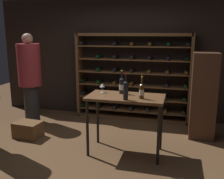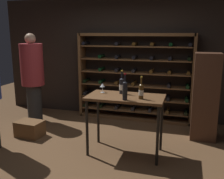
# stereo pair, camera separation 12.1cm
# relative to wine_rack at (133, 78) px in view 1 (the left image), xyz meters

# --- Properties ---
(ground_plane) EXTENTS (10.19, 10.19, 0.00)m
(ground_plane) POSITION_rel_wine_rack_xyz_m (-0.27, -1.88, -0.93)
(ground_plane) COLOR brown
(back_wall) EXTENTS (5.94, 0.10, 2.66)m
(back_wall) POSITION_rel_wine_rack_xyz_m (-0.27, 0.21, 0.40)
(back_wall) COLOR black
(back_wall) RESTS_ON ground
(wine_rack) EXTENTS (2.50, 0.32, 1.89)m
(wine_rack) POSITION_rel_wine_rack_xyz_m (0.00, 0.00, 0.00)
(wine_rack) COLOR brown
(wine_rack) RESTS_ON ground
(tasting_table) EXTENTS (1.19, 0.62, 0.95)m
(tasting_table) POSITION_rel_wine_rack_xyz_m (0.19, -1.68, -0.10)
(tasting_table) COLOR brown
(tasting_table) RESTS_ON ground
(person_guest_blue_shirt) EXTENTS (0.48, 0.48, 1.89)m
(person_guest_blue_shirt) POSITION_rel_wine_rack_xyz_m (-2.06, -0.74, 0.10)
(person_guest_blue_shirt) COLOR #2B2B2B
(person_guest_blue_shirt) RESTS_ON ground
(wine_crate) EXTENTS (0.50, 0.38, 0.29)m
(wine_crate) POSITION_rel_wine_rack_xyz_m (-1.67, -1.53, -0.79)
(wine_crate) COLOR brown
(wine_crate) RESTS_ON ground
(display_cabinet) EXTENTS (0.44, 0.36, 1.56)m
(display_cabinet) POSITION_rel_wine_rack_xyz_m (1.42, -0.71, -0.15)
(display_cabinet) COLOR #4C2D1E
(display_cabinet) RESTS_ON ground
(wine_bottle_black_capsule) EXTENTS (0.08, 0.08, 0.38)m
(wine_bottle_black_capsule) POSITION_rel_wine_rack_xyz_m (0.10, -1.53, 0.15)
(wine_bottle_black_capsule) COLOR black
(wine_bottle_black_capsule) RESTS_ON tasting_table
(wine_bottle_amber_reserve) EXTENTS (0.07, 0.07, 0.39)m
(wine_bottle_amber_reserve) POSITION_rel_wine_rack_xyz_m (0.24, -1.91, 0.16)
(wine_bottle_amber_reserve) COLOR black
(wine_bottle_amber_reserve) RESTS_ON tasting_table
(wine_bottle_gold_foil) EXTENTS (0.07, 0.07, 0.34)m
(wine_bottle_gold_foil) POSITION_rel_wine_rack_xyz_m (0.45, -1.77, 0.13)
(wine_bottle_gold_foil) COLOR #4C3314
(wine_bottle_gold_foil) RESTS_ON tasting_table
(wine_glass_stemmed_right) EXTENTS (0.08, 0.08, 0.15)m
(wine_glass_stemmed_right) POSITION_rel_wine_rack_xyz_m (-0.22, -1.55, 0.13)
(wine_glass_stemmed_right) COLOR silver
(wine_glass_stemmed_right) RESTS_ON tasting_table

